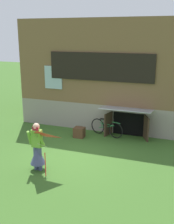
# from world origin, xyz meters

# --- Properties ---
(ground_plane) EXTENTS (60.00, 60.00, 0.00)m
(ground_plane) POSITION_xyz_m (0.00, 0.00, 0.00)
(ground_plane) COLOR #386023
(log_house) EXTENTS (8.45, 6.47, 5.19)m
(log_house) POSITION_xyz_m (0.00, 5.68, 2.59)
(log_house) COLOR gray
(log_house) RESTS_ON ground_plane
(person) EXTENTS (0.61, 0.53, 1.68)m
(person) POSITION_xyz_m (-0.79, -1.47, 0.71)
(person) COLOR #474C75
(person) RESTS_ON ground_plane
(kite) EXTENTS (0.82, 0.94, 1.48)m
(kite) POSITION_xyz_m (-0.45, -2.01, 1.25)
(kite) COLOR red
(kite) RESTS_ON ground_plane
(bicycle_green) EXTENTS (1.65, 0.56, 0.78)m
(bicycle_green) POSITION_xyz_m (0.46, 2.54, 0.38)
(bicycle_green) COLOR black
(bicycle_green) RESTS_ON ground_plane
(wooden_crate) EXTENTS (0.47, 0.40, 0.46)m
(wooden_crate) POSITION_xyz_m (-0.62, 1.92, 0.23)
(wooden_crate) COLOR #4C331E
(wooden_crate) RESTS_ON ground_plane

